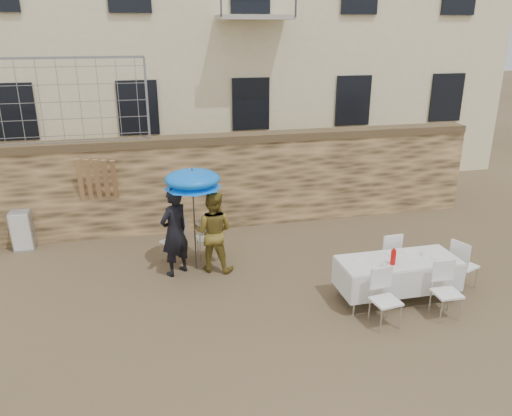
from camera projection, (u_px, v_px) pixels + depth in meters
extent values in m
plane|color=brown|center=(263.00, 342.00, 7.71)|extent=(80.00, 80.00, 0.00)
cube|color=olive|center=(213.00, 183.00, 11.91)|extent=(13.00, 0.50, 2.20)
imported|color=black|center=(174.00, 232.00, 9.58)|extent=(0.77, 0.72, 1.77)
imported|color=#A78B33|center=(213.00, 231.00, 9.76)|extent=(0.99, 0.90, 1.64)
cylinder|color=#3F3F44|center=(195.00, 229.00, 9.77)|extent=(0.03, 0.03, 1.72)
cone|color=blue|center=(193.00, 182.00, 9.44)|extent=(1.10, 1.10, 0.22)
cube|color=silver|center=(399.00, 261.00, 8.70)|extent=(2.10, 0.85, 0.05)
cylinder|color=silver|center=(355.00, 296.00, 8.30)|extent=(0.04, 0.04, 0.74)
cylinder|color=silver|center=(456.00, 283.00, 8.71)|extent=(0.04, 0.04, 0.74)
cylinder|color=silver|center=(339.00, 277.00, 8.94)|extent=(0.04, 0.04, 0.74)
cylinder|color=silver|center=(434.00, 266.00, 9.35)|extent=(0.04, 0.04, 0.74)
cylinder|color=red|center=(393.00, 257.00, 8.46)|extent=(0.09, 0.09, 0.26)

